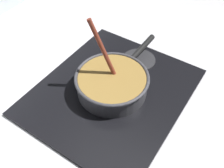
{
  "coord_description": "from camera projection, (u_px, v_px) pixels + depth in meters",
  "views": [
    {
      "loc": [
        -0.53,
        -0.27,
        0.69
      ],
      "look_at": [
        -0.03,
        0.06,
        0.04
      ],
      "focal_mm": 41.72,
      "sensor_mm": 36.0,
      "label": 1
    }
  ],
  "objects": [
    {
      "name": "ground",
      "position": [
        131.0,
        97.0,
        0.93
      ],
      "size": [
        2.4,
        1.6,
        0.04
      ],
      "primitive_type": "cube",
      "color": "#B7B7BC"
    },
    {
      "name": "hob_plate",
      "position": [
        112.0,
        92.0,
        0.91
      ],
      "size": [
        0.56,
        0.48,
        0.01
      ],
      "primitive_type": "cube",
      "color": "black",
      "rests_on": "ground"
    },
    {
      "name": "burner_ring",
      "position": [
        112.0,
        90.0,
        0.9
      ],
      "size": [
        0.16,
        0.16,
        0.01
      ],
      "primitive_type": "torus",
      "color": "#592D0C",
      "rests_on": "hob_plate"
    },
    {
      "name": "spare_burner",
      "position": [
        139.0,
        60.0,
        1.01
      ],
      "size": [
        0.13,
        0.13,
        0.01
      ],
      "primitive_type": "cylinder",
      "color": "#262628",
      "rests_on": "hob_plate"
    },
    {
      "name": "cooking_pan",
      "position": [
        112.0,
        82.0,
        0.88
      ],
      "size": [
        0.41,
        0.25,
        0.26
      ],
      "color": "#38383D",
      "rests_on": "hob_plate"
    }
  ]
}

